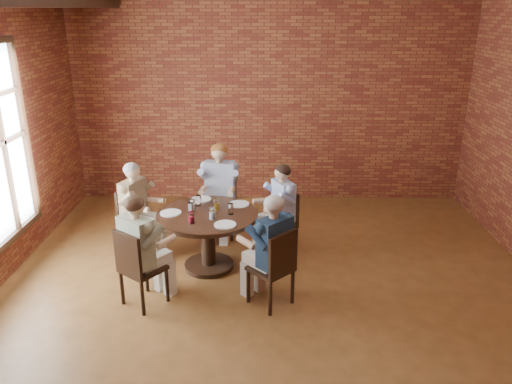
{
  "coord_description": "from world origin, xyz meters",
  "views": [
    {
      "loc": [
        -0.1,
        -4.75,
        3.12
      ],
      "look_at": [
        -0.19,
        1.0,
        1.01
      ],
      "focal_mm": 35.0,
      "sensor_mm": 36.0,
      "label": 1
    }
  ],
  "objects_px": {
    "dining_table": "(208,230)",
    "smartphone": "(221,224)",
    "chair_d": "(137,266)",
    "diner_a": "(279,210)",
    "chair_b": "(221,200)",
    "diner_d": "(142,251)",
    "chair_a": "(284,219)",
    "chair_e": "(276,266)",
    "chair_c": "(134,218)",
    "diner_e": "(271,251)",
    "diner_b": "(220,191)",
    "diner_c": "(137,209)"
  },
  "relations": [
    {
      "from": "chair_d",
      "to": "smartphone",
      "type": "height_order",
      "value": "chair_d"
    },
    {
      "from": "dining_table",
      "to": "diner_b",
      "type": "relative_size",
      "value": 0.92
    },
    {
      "from": "chair_a",
      "to": "diner_d",
      "type": "bearing_deg",
      "value": -76.24
    },
    {
      "from": "chair_a",
      "to": "diner_c",
      "type": "xyz_separation_m",
      "value": [
        -1.95,
        -0.05,
        0.15
      ]
    },
    {
      "from": "chair_d",
      "to": "diner_e",
      "type": "bearing_deg",
      "value": -139.35
    },
    {
      "from": "diner_d",
      "to": "diner_a",
      "type": "bearing_deg",
      "value": -103.66
    },
    {
      "from": "chair_c",
      "to": "diner_d",
      "type": "height_order",
      "value": "diner_d"
    },
    {
      "from": "diner_d",
      "to": "chair_e",
      "type": "bearing_deg",
      "value": -144.16
    },
    {
      "from": "diner_d",
      "to": "chair_e",
      "type": "relative_size",
      "value": 1.41
    },
    {
      "from": "diner_c",
      "to": "chair_d",
      "type": "height_order",
      "value": "diner_c"
    },
    {
      "from": "dining_table",
      "to": "diner_d",
      "type": "bearing_deg",
      "value": -127.27
    },
    {
      "from": "diner_d",
      "to": "chair_a",
      "type": "bearing_deg",
      "value": -104.17
    },
    {
      "from": "chair_e",
      "to": "smartphone",
      "type": "distance_m",
      "value": 0.87
    },
    {
      "from": "chair_c",
      "to": "chair_e",
      "type": "distance_m",
      "value": 2.28
    },
    {
      "from": "diner_e",
      "to": "chair_a",
      "type": "bearing_deg",
      "value": -142.8
    },
    {
      "from": "chair_b",
      "to": "chair_d",
      "type": "bearing_deg",
      "value": -106.97
    },
    {
      "from": "chair_e",
      "to": "smartphone",
      "type": "xyz_separation_m",
      "value": [
        -0.63,
        0.54,
        0.25
      ]
    },
    {
      "from": "dining_table",
      "to": "smartphone",
      "type": "relative_size",
      "value": 8.5
    },
    {
      "from": "chair_b",
      "to": "chair_c",
      "type": "distance_m",
      "value": 1.29
    },
    {
      "from": "chair_d",
      "to": "smartphone",
      "type": "bearing_deg",
      "value": -109.8
    },
    {
      "from": "chair_a",
      "to": "diner_c",
      "type": "height_order",
      "value": "diner_c"
    },
    {
      "from": "smartphone",
      "to": "chair_c",
      "type": "bearing_deg",
      "value": 146.06
    },
    {
      "from": "chair_b",
      "to": "diner_b",
      "type": "relative_size",
      "value": 0.7
    },
    {
      "from": "diner_c",
      "to": "diner_d",
      "type": "distance_m",
      "value": 1.28
    },
    {
      "from": "diner_b",
      "to": "diner_d",
      "type": "distance_m",
      "value": 1.95
    },
    {
      "from": "smartphone",
      "to": "diner_a",
      "type": "bearing_deg",
      "value": 43.73
    },
    {
      "from": "diner_a",
      "to": "smartphone",
      "type": "relative_size",
      "value": 8.44
    },
    {
      "from": "diner_e",
      "to": "smartphone",
      "type": "height_order",
      "value": "diner_e"
    },
    {
      "from": "chair_b",
      "to": "chair_c",
      "type": "relative_size",
      "value": 1.06
    },
    {
      "from": "diner_b",
      "to": "smartphone",
      "type": "relative_size",
      "value": 9.21
    },
    {
      "from": "chair_e",
      "to": "diner_a",
      "type": "bearing_deg",
      "value": -137.2
    },
    {
      "from": "diner_d",
      "to": "diner_e",
      "type": "height_order",
      "value": "diner_e"
    },
    {
      "from": "diner_b",
      "to": "chair_e",
      "type": "relative_size",
      "value": 1.48
    },
    {
      "from": "chair_d",
      "to": "dining_table",
      "type": "bearing_deg",
      "value": -90.0
    },
    {
      "from": "dining_table",
      "to": "smartphone",
      "type": "bearing_deg",
      "value": -58.17
    },
    {
      "from": "chair_e",
      "to": "chair_c",
      "type": "bearing_deg",
      "value": -78.54
    },
    {
      "from": "chair_a",
      "to": "diner_b",
      "type": "distance_m",
      "value": 1.07
    },
    {
      "from": "chair_c",
      "to": "smartphone",
      "type": "distance_m",
      "value": 1.48
    },
    {
      "from": "diner_a",
      "to": "chair_e",
      "type": "xyz_separation_m",
      "value": [
        -0.07,
        -1.29,
        -0.12
      ]
    },
    {
      "from": "chair_b",
      "to": "diner_c",
      "type": "distance_m",
      "value": 1.25
    },
    {
      "from": "dining_table",
      "to": "chair_b",
      "type": "bearing_deg",
      "value": 86.08
    },
    {
      "from": "chair_b",
      "to": "chair_c",
      "type": "bearing_deg",
      "value": -145.83
    },
    {
      "from": "diner_a",
      "to": "diner_b",
      "type": "distance_m",
      "value": 1.02
    },
    {
      "from": "chair_d",
      "to": "diner_e",
      "type": "height_order",
      "value": "diner_e"
    },
    {
      "from": "dining_table",
      "to": "chair_b",
      "type": "height_order",
      "value": "chair_b"
    },
    {
      "from": "diner_a",
      "to": "chair_b",
      "type": "relative_size",
      "value": 1.31
    },
    {
      "from": "diner_e",
      "to": "diner_c",
      "type": "bearing_deg",
      "value": -78.54
    },
    {
      "from": "chair_a",
      "to": "diner_b",
      "type": "height_order",
      "value": "diner_b"
    },
    {
      "from": "dining_table",
      "to": "diner_a",
      "type": "bearing_deg",
      "value": 24.81
    },
    {
      "from": "chair_a",
      "to": "chair_c",
      "type": "height_order",
      "value": "chair_c"
    }
  ]
}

